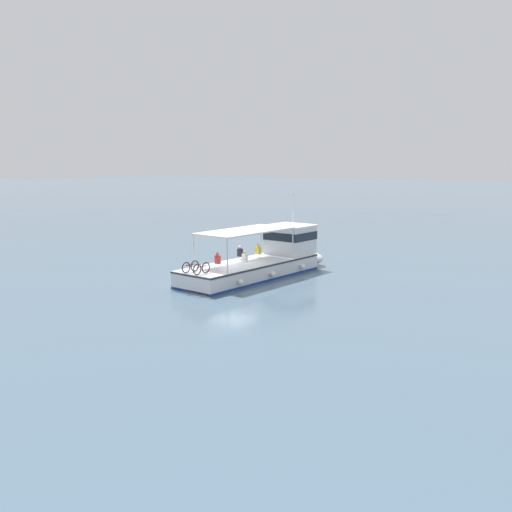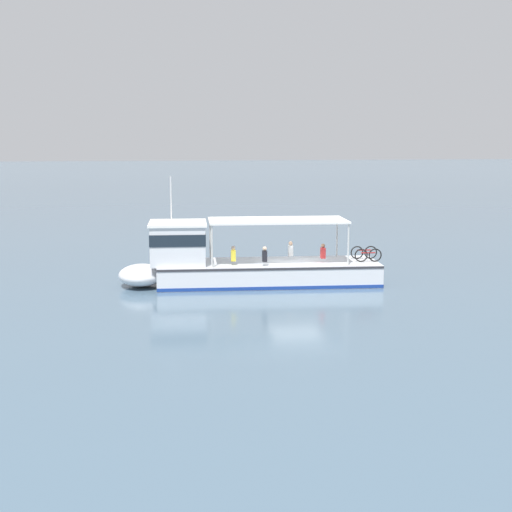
{
  "view_description": "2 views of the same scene",
  "coord_description": "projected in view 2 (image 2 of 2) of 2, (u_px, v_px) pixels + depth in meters",
  "views": [
    {
      "loc": [
        -21.47,
        27.86,
        7.49
      ],
      "look_at": [
        -0.46,
        -1.94,
        1.4
      ],
      "focal_mm": 39.87,
      "sensor_mm": 36.0,
      "label": 1
    },
    {
      "loc": [
        34.73,
        -7.59,
        7.14
      ],
      "look_at": [
        -0.46,
        -1.94,
        1.4
      ],
      "focal_mm": 51.65,
      "sensor_mm": 36.0,
      "label": 2
    }
  ],
  "objects": [
    {
      "name": "ferry_main",
      "position": [
        235.0,
        264.0,
        36.07
      ],
      "size": [
        4.18,
        12.98,
        5.32
      ],
      "color": "silver",
      "rests_on": "ground"
    },
    {
      "name": "ground_plane",
      "position": [
        296.0,
        285.0,
        36.18
      ],
      "size": [
        400.0,
        400.0,
        0.0
      ],
      "primitive_type": "plane",
      "color": "slate"
    }
  ]
}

